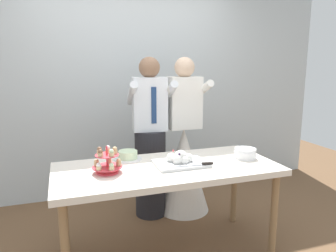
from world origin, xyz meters
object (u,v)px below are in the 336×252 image
main_cake_tray (180,160)px  round_cake (128,156)px  person_bride (184,159)px  person_groom (150,147)px  cupcake_stand (107,162)px  plate_stack (245,153)px  dessert_table (167,175)px

main_cake_tray → round_cake: bearing=143.6°
round_cake → person_bride: bearing=33.0°
main_cake_tray → person_groom: bearing=94.1°
main_cake_tray → person_bride: bearing=66.6°
person_groom → round_cake: bearing=-125.5°
round_cake → cupcake_stand: bearing=-127.1°
cupcake_stand → plate_stack: size_ratio=1.19×
cupcake_stand → plate_stack: cupcake_stand is taller
main_cake_tray → plate_stack: (0.60, -0.01, 0.01)m
round_cake → person_bride: 0.86m
round_cake → person_groom: 0.57m
main_cake_tray → round_cake: 0.47m
round_cake → person_groom: bearing=54.5°
plate_stack → dessert_table: bearing=179.1°
round_cake → person_bride: person_bride is taller
cupcake_stand → plate_stack: 1.20m
cupcake_stand → main_cake_tray: cupcake_stand is taller
cupcake_stand → main_cake_tray: bearing=0.4°
dessert_table → person_bride: bearing=59.5°
cupcake_stand → main_cake_tray: size_ratio=0.53×
round_cake → person_groom: (0.33, 0.46, -0.06)m
main_cake_tray → round_cake: (-0.38, 0.28, -0.00)m
dessert_table → person_groom: 0.74m
plate_stack → main_cake_tray: bearing=179.2°
round_cake → plate_stack: bearing=-16.4°
cupcake_stand → dessert_table: bearing=0.8°
person_groom → person_bride: bearing=-0.8°
main_cake_tray → person_bride: size_ratio=0.26×
dessert_table → person_groom: bearing=85.3°
dessert_table → cupcake_stand: cupcake_stand is taller
dessert_table → person_groom: person_groom is taller
plate_stack → person_groom: (-0.66, 0.75, -0.07)m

